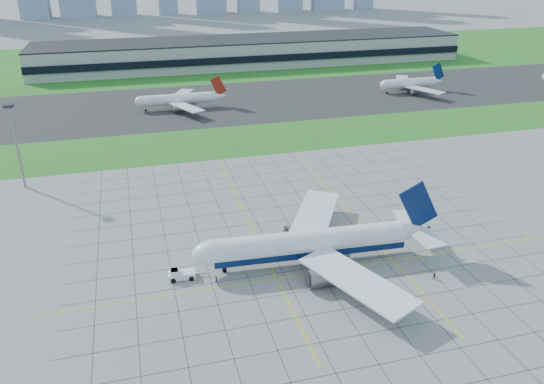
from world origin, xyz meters
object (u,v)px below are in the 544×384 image
object	(u,v)px
distant_jet_1	(179,99)
crew_near	(216,279)
light_mast	(15,136)
crew_far	(435,276)
airliner	(311,244)
pushback_tug	(181,274)
distant_jet_2	(411,83)

from	to	relation	value
distant_jet_1	crew_near	bearing A→B (deg)	-93.14
light_mast	crew_far	xyz separation A→B (m)	(93.08, -76.37, -15.36)
light_mast	airliner	xyz separation A→B (m)	(69.36, -62.63, -11.24)
crew_far	pushback_tug	bearing A→B (deg)	172.30
pushback_tug	distant_jet_1	distance (m)	136.69
crew_near	airliner	bearing A→B (deg)	-50.63
distant_jet_1	distant_jet_2	world-z (taller)	same
distant_jet_2	crew_far	bearing A→B (deg)	-116.87
light_mast	crew_near	bearing A→B (deg)	-54.12
pushback_tug	crew_far	bearing A→B (deg)	-12.31
pushback_tug	crew_far	world-z (taller)	pushback_tug
light_mast	distant_jet_1	bearing A→B (deg)	53.68
crew_near	light_mast	bearing A→B (deg)	69.05
airliner	crew_near	bearing A→B (deg)	-170.43
pushback_tug	distant_jet_1	world-z (taller)	distant_jet_1
light_mast	crew_far	world-z (taller)	light_mast
pushback_tug	distant_jet_1	size ratio (longest dim) A/B	0.20
light_mast	distant_jet_1	xyz separation A→B (m)	(54.71, 74.42, -11.70)
airliner	pushback_tug	size ratio (longest dim) A/B	6.75
pushback_tug	crew_near	bearing A→B (deg)	-23.37
airliner	pushback_tug	xyz separation A→B (m)	(-29.55, 1.23, -3.88)
crew_far	distant_jet_2	size ratio (longest dim) A/B	0.04
airliner	distant_jet_1	size ratio (longest dim) A/B	1.36
light_mast	pushback_tug	world-z (taller)	light_mast
crew_near	distant_jet_2	xyz separation A→B (m)	(122.68, 139.94, 3.63)
airliner	crew_near	xyz separation A→B (m)	(-22.31, -2.42, -4.09)
light_mast	pushback_tug	distance (m)	74.73
crew_near	distant_jet_1	world-z (taller)	distant_jet_1
distant_jet_1	airliner	bearing A→B (deg)	-83.90
distant_jet_1	pushback_tug	bearing A→B (deg)	-96.26
pushback_tug	crew_far	distance (m)	55.34
crew_near	distant_jet_1	xyz separation A→B (m)	(7.66, 139.48, 3.63)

